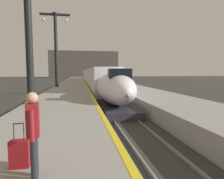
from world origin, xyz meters
name	(u,v)px	position (x,y,z in m)	size (l,w,h in m)	color
platform_left	(69,93)	(-4.05, 24.75, 0.53)	(4.80, 110.00, 1.05)	gray
platform_right	(133,92)	(4.05, 24.75, 0.53)	(4.80, 110.00, 1.05)	gray
platform_left_safety_stripe	(88,88)	(-1.77, 24.75, 1.05)	(0.20, 107.80, 0.01)	yellow
rail_main_left	(94,94)	(-0.75, 27.50, 0.06)	(0.08, 110.00, 0.12)	slate
rail_main_right	(105,93)	(0.75, 27.50, 0.06)	(0.08, 110.00, 0.12)	slate
highspeed_train_main	(93,78)	(0.00, 40.23, 1.95)	(2.92, 57.94, 3.60)	silver
station_column_mid	(28,6)	(-5.90, 13.79, 7.17)	(4.00, 0.68, 10.32)	black
station_column_far	(56,43)	(-5.90, 28.29, 7.02)	(4.00, 0.68, 10.03)	black
passenger_near_edge	(33,128)	(-3.74, 4.77, 2.04)	(0.27, 0.57, 1.69)	#23232D
rolling_suitcase	(20,154)	(-4.15, 5.27, 1.35)	(0.40, 0.22, 0.98)	maroon
terminus_back_wall	(84,64)	(0.00, 102.00, 7.00)	(36.00, 2.00, 14.00)	#4C4742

